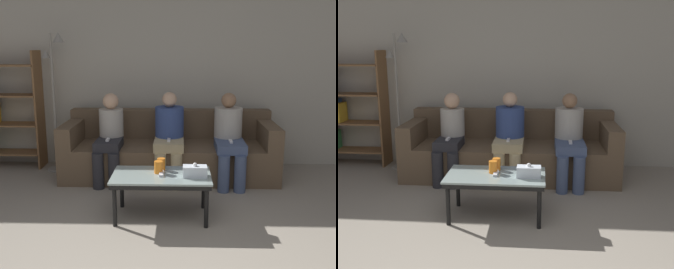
# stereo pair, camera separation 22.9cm
# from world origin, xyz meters

# --- Properties ---
(wall_back) EXTENTS (12.00, 0.06, 2.60)m
(wall_back) POSITION_xyz_m (0.00, 3.49, 1.30)
(wall_back) COLOR #B7B2A3
(wall_back) RESTS_ON ground_plane
(couch) EXTENTS (2.58, 0.90, 0.79)m
(couch) POSITION_xyz_m (0.00, 2.96, 0.29)
(couch) COLOR brown
(couch) RESTS_ON ground_plane
(coffee_table) EXTENTS (0.92, 0.54, 0.42)m
(coffee_table) POSITION_xyz_m (-0.04, 1.69, 0.38)
(coffee_table) COLOR #8C9E99
(coffee_table) RESTS_ON ground_plane
(cup_near_left) EXTENTS (0.08, 0.08, 0.12)m
(cup_near_left) POSITION_xyz_m (-0.05, 1.83, 0.48)
(cup_near_left) COLOR orange
(cup_near_left) RESTS_ON coffee_table
(cup_near_right) EXTENTS (0.08, 0.08, 0.12)m
(cup_near_right) POSITION_xyz_m (-0.07, 1.73, 0.48)
(cup_near_right) COLOR orange
(cup_near_right) RESTS_ON coffee_table
(tissue_box) EXTENTS (0.22, 0.12, 0.13)m
(tissue_box) POSITION_xyz_m (0.27, 1.64, 0.47)
(tissue_box) COLOR silver
(tissue_box) RESTS_ON coffee_table
(game_remote) EXTENTS (0.04, 0.15, 0.02)m
(game_remote) POSITION_xyz_m (-0.04, 1.69, 0.43)
(game_remote) COLOR white
(game_remote) RESTS_ON coffee_table
(bookshelf) EXTENTS (0.93, 0.32, 1.54)m
(bookshelf) POSITION_xyz_m (-2.30, 3.26, 0.75)
(bookshelf) COLOR brown
(bookshelf) RESTS_ON ground_plane
(standing_lamp) EXTENTS (0.31, 0.26, 1.76)m
(standing_lamp) POSITION_xyz_m (-1.45, 3.11, 1.08)
(standing_lamp) COLOR gray
(standing_lamp) RESTS_ON ground_plane
(seated_person_left_end) EXTENTS (0.31, 0.64, 1.04)m
(seated_person_left_end) POSITION_xyz_m (-0.71, 2.73, 0.55)
(seated_person_left_end) COLOR #28282D
(seated_person_left_end) RESTS_ON ground_plane
(seated_person_mid_left) EXTENTS (0.34, 0.66, 1.06)m
(seated_person_mid_left) POSITION_xyz_m (0.00, 2.75, 0.57)
(seated_person_mid_left) COLOR tan
(seated_person_mid_left) RESTS_ON ground_plane
(seated_person_mid_right) EXTENTS (0.33, 0.72, 1.05)m
(seated_person_mid_right) POSITION_xyz_m (0.71, 2.73, 0.56)
(seated_person_mid_right) COLOR #47567A
(seated_person_mid_right) RESTS_ON ground_plane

